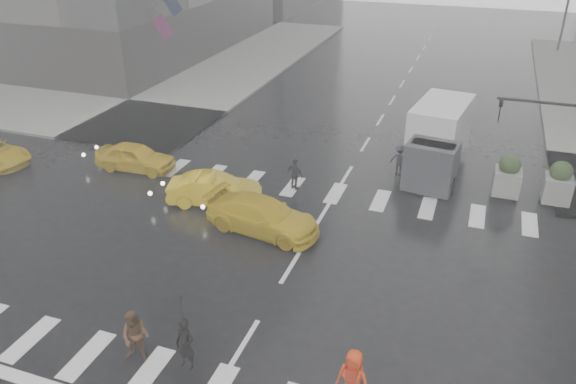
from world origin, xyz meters
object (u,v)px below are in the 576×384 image
at_px(taxi_front, 135,157).
at_px(box_truck, 438,138).
at_px(pedestrian_brown, 136,336).
at_px(pedestrian_orange, 353,379).
at_px(traffic_signal_pole, 571,134).
at_px(taxi_mid, 214,189).

relative_size(taxi_front, box_truck, 0.65).
distance_m(pedestrian_brown, pedestrian_orange, 6.02).
bearing_deg(traffic_signal_pole, taxi_front, -171.53).
bearing_deg(box_truck, pedestrian_orange, -83.33).
bearing_deg(pedestrian_brown, pedestrian_orange, -7.15).
relative_size(pedestrian_orange, box_truck, 0.30).
height_order(taxi_mid, box_truck, box_truck).
relative_size(taxi_front, taxi_mid, 0.98).
distance_m(pedestrian_brown, box_truck, 16.76).
bearing_deg(taxi_mid, pedestrian_brown, 175.46).
height_order(traffic_signal_pole, taxi_mid, traffic_signal_pole).
bearing_deg(pedestrian_brown, box_truck, 56.68).
height_order(pedestrian_brown, box_truck, box_truck).
bearing_deg(taxi_front, pedestrian_brown, -149.31).
bearing_deg(box_truck, taxi_mid, -134.58).
xyz_separation_m(pedestrian_brown, pedestrian_orange, (6.00, 0.42, 0.06)).
distance_m(pedestrian_brown, taxi_mid, 9.28).
height_order(traffic_signal_pole, pedestrian_orange, traffic_signal_pole).
distance_m(pedestrian_orange, box_truck, 15.10).
height_order(pedestrian_orange, box_truck, box_truck).
xyz_separation_m(traffic_signal_pole, pedestrian_brown, (-11.54, -13.62, -2.40)).
xyz_separation_m(pedestrian_orange, taxi_front, (-13.13, 10.42, -0.23)).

